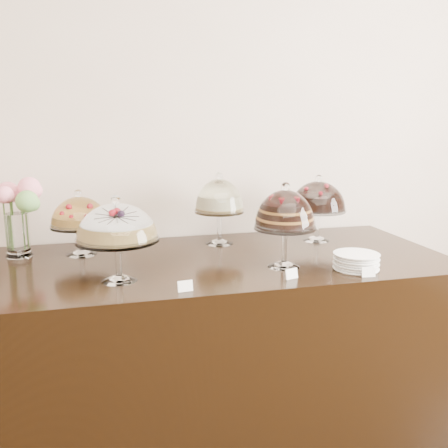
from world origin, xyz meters
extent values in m
cube|color=beige|center=(0.00, 3.00, 1.50)|extent=(5.00, 0.04, 3.00)
cube|color=black|center=(0.04, 2.45, 0.45)|extent=(2.20, 1.00, 0.90)
cone|color=white|center=(-0.46, 2.22, 0.91)|extent=(0.15, 0.15, 0.02)
cylinder|color=white|center=(-0.46, 2.22, 1.00)|extent=(0.03, 0.03, 0.15)
cylinder|color=white|center=(-0.46, 2.22, 1.08)|extent=(0.34, 0.34, 0.01)
cylinder|color=tan|center=(-0.46, 2.22, 1.11)|extent=(0.28, 0.28, 0.06)
sphere|color=#B00E1D|center=(-0.39, 2.24, 1.15)|extent=(0.02, 0.02, 0.02)
sphere|color=#B00E1D|center=(-0.52, 2.27, 1.15)|extent=(0.02, 0.02, 0.02)
sphere|color=#B00E1D|center=(-0.48, 2.15, 1.15)|extent=(0.02, 0.02, 0.02)
sphere|color=white|center=(-0.46, 2.22, 1.24)|extent=(0.04, 0.04, 0.04)
cone|color=white|center=(0.28, 2.24, 0.91)|extent=(0.15, 0.15, 0.02)
cylinder|color=white|center=(0.28, 2.24, 1.00)|extent=(0.03, 0.03, 0.15)
cylinder|color=white|center=(0.28, 2.24, 1.08)|extent=(0.28, 0.28, 0.01)
cylinder|color=black|center=(0.28, 2.24, 1.14)|extent=(0.20, 0.20, 0.10)
sphere|color=#B00E1D|center=(0.33, 2.26, 1.20)|extent=(0.02, 0.02, 0.02)
sphere|color=#B00E1D|center=(0.28, 2.30, 1.20)|extent=(0.02, 0.02, 0.02)
sphere|color=#B00E1D|center=(0.22, 2.26, 1.20)|extent=(0.02, 0.02, 0.02)
sphere|color=#B00E1D|center=(0.24, 2.20, 1.20)|extent=(0.02, 0.02, 0.02)
sphere|color=#B00E1D|center=(0.31, 2.20, 1.20)|extent=(0.02, 0.02, 0.02)
sphere|color=white|center=(0.28, 2.24, 1.27)|extent=(0.04, 0.04, 0.04)
cone|color=white|center=(0.09, 2.73, 0.91)|extent=(0.15, 0.15, 0.02)
cylinder|color=white|center=(0.09, 2.73, 1.00)|extent=(0.03, 0.03, 0.15)
cylinder|color=white|center=(0.09, 2.73, 1.08)|extent=(0.27, 0.27, 0.01)
cylinder|color=beige|center=(0.09, 2.73, 1.12)|extent=(0.21, 0.21, 0.07)
sphere|color=white|center=(0.09, 2.73, 1.27)|extent=(0.04, 0.04, 0.04)
cone|color=white|center=(0.64, 2.67, 0.91)|extent=(0.15, 0.15, 0.02)
cylinder|color=white|center=(0.64, 2.67, 1.00)|extent=(0.03, 0.03, 0.14)
cylinder|color=white|center=(0.64, 2.67, 1.07)|extent=(0.31, 0.31, 0.01)
cylinder|color=black|center=(0.64, 2.67, 1.12)|extent=(0.25, 0.25, 0.07)
sphere|color=#B00E1D|center=(0.70, 2.69, 1.16)|extent=(0.02, 0.02, 0.02)
sphere|color=#B00E1D|center=(0.59, 2.72, 1.16)|extent=(0.02, 0.02, 0.02)
sphere|color=#B00E1D|center=(0.62, 2.60, 1.16)|extent=(0.02, 0.02, 0.02)
sphere|color=white|center=(0.64, 2.67, 1.25)|extent=(0.04, 0.04, 0.04)
cone|color=white|center=(-0.63, 2.69, 0.91)|extent=(0.15, 0.15, 0.02)
cylinder|color=white|center=(-0.63, 2.69, 0.98)|extent=(0.03, 0.03, 0.12)
cylinder|color=white|center=(-0.63, 2.69, 1.05)|extent=(0.29, 0.29, 0.01)
cylinder|color=#C08B38|center=(-0.63, 2.69, 1.07)|extent=(0.23, 0.23, 0.04)
sphere|color=#B00E1D|center=(-0.57, 2.71, 1.10)|extent=(0.02, 0.02, 0.02)
sphere|color=#B00E1D|center=(-0.61, 2.75, 1.10)|extent=(0.02, 0.02, 0.02)
sphere|color=#B00E1D|center=(-0.67, 2.73, 1.10)|extent=(0.02, 0.02, 0.02)
sphere|color=#B00E1D|center=(-0.68, 2.67, 1.10)|extent=(0.02, 0.02, 0.02)
sphere|color=#B00E1D|center=(-0.64, 2.63, 1.10)|extent=(0.02, 0.02, 0.02)
sphere|color=#B00E1D|center=(-0.58, 2.65, 1.10)|extent=(0.02, 0.02, 0.02)
sphere|color=white|center=(-0.63, 2.69, 1.21)|extent=(0.04, 0.04, 0.04)
cylinder|color=white|center=(-0.92, 2.73, 1.01)|extent=(0.11, 0.11, 0.22)
cylinder|color=#476B2D|center=(-0.89, 2.73, 1.09)|extent=(0.01, 0.01, 0.30)
sphere|color=pink|center=(-0.85, 2.73, 1.24)|extent=(0.11, 0.11, 0.11)
cylinder|color=#476B2D|center=(-0.90, 2.79, 1.06)|extent=(0.01, 0.01, 0.24)
sphere|color=pink|center=(-0.87, 2.85, 1.18)|extent=(0.09, 0.09, 0.09)
cylinder|color=#476B2D|center=(-0.94, 2.77, 1.07)|extent=(0.01, 0.01, 0.27)
sphere|color=pink|center=(-0.96, 2.82, 1.21)|extent=(0.11, 0.11, 0.11)
cylinder|color=#476B2D|center=(-0.97, 2.73, 1.07)|extent=(0.01, 0.01, 0.27)
cylinder|color=#476B2D|center=(-0.94, 2.71, 1.08)|extent=(0.01, 0.01, 0.27)
sphere|color=pink|center=(-0.96, 2.69, 1.21)|extent=(0.08, 0.08, 0.08)
cylinder|color=#476B2D|center=(-0.89, 2.70, 1.06)|extent=(0.01, 0.01, 0.24)
sphere|color=#649A4A|center=(-0.86, 2.66, 1.18)|extent=(0.11, 0.11, 0.11)
cylinder|color=white|center=(0.58, 2.12, 0.90)|extent=(0.20, 0.20, 0.01)
cylinder|color=white|center=(0.58, 2.12, 0.92)|extent=(0.19, 0.19, 0.01)
cylinder|color=white|center=(0.58, 2.12, 0.93)|extent=(0.20, 0.20, 0.01)
cylinder|color=white|center=(0.58, 2.12, 0.94)|extent=(0.19, 0.19, 0.01)
cylinder|color=white|center=(0.58, 2.12, 0.95)|extent=(0.20, 0.20, 0.01)
cylinder|color=white|center=(0.58, 2.12, 0.96)|extent=(0.19, 0.19, 0.01)
cylinder|color=white|center=(0.58, 2.12, 0.97)|extent=(0.20, 0.20, 0.01)
cube|color=white|center=(-0.22, 2.02, 0.92)|extent=(0.06, 0.02, 0.04)
cube|color=white|center=(0.57, 2.01, 0.92)|extent=(0.06, 0.02, 0.04)
cube|color=white|center=(0.24, 2.07, 0.92)|extent=(0.06, 0.03, 0.04)
camera|label=1|loc=(-0.54, 0.18, 1.56)|focal=40.00mm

